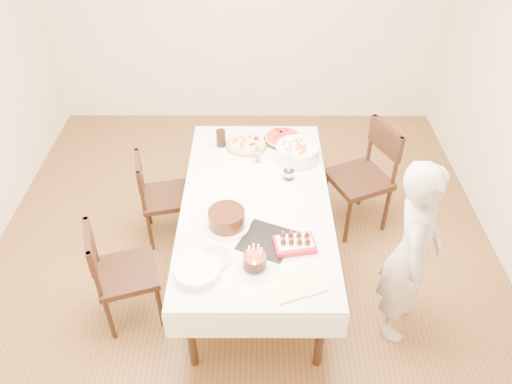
{
  "coord_description": "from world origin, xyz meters",
  "views": [
    {
      "loc": [
        0.12,
        -2.99,
        3.23
      ],
      "look_at": [
        0.11,
        -0.04,
        0.83
      ],
      "focal_mm": 35.0,
      "sensor_mm": 36.0,
      "label": 1
    }
  ],
  "objects_px": {
    "pizza_white": "(246,144)",
    "person": "(412,254)",
    "dining_table": "(256,234)",
    "strawberry_box": "(295,243)",
    "chair_left_dessert": "(127,273)",
    "chair_left_savory": "(165,197)",
    "taper_candle": "(289,158)",
    "cola_glass": "(221,138)",
    "layer_cake": "(227,219)",
    "pizza_pepperoni": "(283,138)",
    "birthday_cake": "(255,257)",
    "chair_right_savory": "(359,179)",
    "pasta_bowl": "(297,152)"
  },
  "relations": [
    {
      "from": "cola_glass",
      "to": "chair_right_savory",
      "type": "bearing_deg",
      "value": -8.42
    },
    {
      "from": "chair_left_savory",
      "to": "taper_candle",
      "type": "xyz_separation_m",
      "value": [
        1.06,
        -0.14,
        0.52
      ]
    },
    {
      "from": "chair_right_savory",
      "to": "cola_glass",
      "type": "height_order",
      "value": "chair_right_savory"
    },
    {
      "from": "cola_glass",
      "to": "layer_cake",
      "type": "height_order",
      "value": "cola_glass"
    },
    {
      "from": "pizza_pepperoni",
      "to": "pasta_bowl",
      "type": "relative_size",
      "value": 0.96
    },
    {
      "from": "pizza_pepperoni",
      "to": "birthday_cake",
      "type": "xyz_separation_m",
      "value": [
        -0.25,
        -1.53,
        0.07
      ]
    },
    {
      "from": "birthday_cake",
      "to": "cola_glass",
      "type": "bearing_deg",
      "value": 101.89
    },
    {
      "from": "chair_left_savory",
      "to": "chair_left_dessert",
      "type": "bearing_deg",
      "value": 67.87
    },
    {
      "from": "pizza_white",
      "to": "person",
      "type": "bearing_deg",
      "value": -48.7
    },
    {
      "from": "birthday_cake",
      "to": "layer_cake",
      "type": "bearing_deg",
      "value": 116.97
    },
    {
      "from": "chair_left_dessert",
      "to": "cola_glass",
      "type": "xyz_separation_m",
      "value": [
        0.64,
        1.24,
        0.37
      ]
    },
    {
      "from": "chair_left_savory",
      "to": "pizza_white",
      "type": "distance_m",
      "value": 0.85
    },
    {
      "from": "person",
      "to": "strawberry_box",
      "type": "xyz_separation_m",
      "value": [
        -0.8,
        0.07,
        0.03
      ]
    },
    {
      "from": "pizza_white",
      "to": "pasta_bowl",
      "type": "distance_m",
      "value": 0.47
    },
    {
      "from": "pizza_white",
      "to": "birthday_cake",
      "type": "xyz_separation_m",
      "value": [
        0.08,
        -1.43,
        0.07
      ]
    },
    {
      "from": "person",
      "to": "pasta_bowl",
      "type": "xyz_separation_m",
      "value": [
        -0.72,
        1.13,
        0.06
      ]
    },
    {
      "from": "chair_left_savory",
      "to": "layer_cake",
      "type": "xyz_separation_m",
      "value": [
        0.59,
        -0.7,
        0.38
      ]
    },
    {
      "from": "chair_left_dessert",
      "to": "dining_table",
      "type": "bearing_deg",
      "value": -170.35
    },
    {
      "from": "cola_glass",
      "to": "pizza_pepperoni",
      "type": "bearing_deg",
      "value": 9.12
    },
    {
      "from": "chair_left_dessert",
      "to": "pasta_bowl",
      "type": "height_order",
      "value": "chair_left_dessert"
    },
    {
      "from": "cola_glass",
      "to": "strawberry_box",
      "type": "xyz_separation_m",
      "value": [
        0.58,
        -1.26,
        -0.04
      ]
    },
    {
      "from": "person",
      "to": "pasta_bowl",
      "type": "bearing_deg",
      "value": 49.45
    },
    {
      "from": "pizza_white",
      "to": "pizza_pepperoni",
      "type": "height_order",
      "value": "same"
    },
    {
      "from": "layer_cake",
      "to": "pasta_bowl",
      "type": "bearing_deg",
      "value": 56.48
    },
    {
      "from": "chair_right_savory",
      "to": "birthday_cake",
      "type": "bearing_deg",
      "value": -150.0
    },
    {
      "from": "dining_table",
      "to": "chair_left_dessert",
      "type": "bearing_deg",
      "value": -152.4
    },
    {
      "from": "layer_cake",
      "to": "dining_table",
      "type": "bearing_deg",
      "value": 54.11
    },
    {
      "from": "chair_left_savory",
      "to": "taper_candle",
      "type": "relative_size",
      "value": 2.13
    },
    {
      "from": "layer_cake",
      "to": "chair_left_savory",
      "type": "bearing_deg",
      "value": 129.88
    },
    {
      "from": "dining_table",
      "to": "birthday_cake",
      "type": "xyz_separation_m",
      "value": [
        -0.01,
        -0.69,
        0.46
      ]
    },
    {
      "from": "chair_right_savory",
      "to": "layer_cake",
      "type": "distance_m",
      "value": 1.45
    },
    {
      "from": "chair_right_savory",
      "to": "chair_left_savory",
      "type": "relative_size",
      "value": 1.18
    },
    {
      "from": "pizza_pepperoni",
      "to": "chair_left_savory",
      "type": "bearing_deg",
      "value": -157.56
    },
    {
      "from": "pizza_pepperoni",
      "to": "chair_right_savory",
      "type": "bearing_deg",
      "value": -21.83
    },
    {
      "from": "pizza_pepperoni",
      "to": "layer_cake",
      "type": "distance_m",
      "value": 1.22
    },
    {
      "from": "chair_left_dessert",
      "to": "pizza_pepperoni",
      "type": "bearing_deg",
      "value": -149.69
    },
    {
      "from": "pizza_white",
      "to": "chair_left_savory",
      "type": "bearing_deg",
      "value": -155.37
    },
    {
      "from": "person",
      "to": "taper_candle",
      "type": "bearing_deg",
      "value": 60.59
    },
    {
      "from": "dining_table",
      "to": "pizza_white",
      "type": "height_order",
      "value": "pizza_white"
    },
    {
      "from": "layer_cake",
      "to": "strawberry_box",
      "type": "height_order",
      "value": "layer_cake"
    },
    {
      "from": "strawberry_box",
      "to": "person",
      "type": "bearing_deg",
      "value": -4.68
    },
    {
      "from": "dining_table",
      "to": "cola_glass",
      "type": "distance_m",
      "value": 0.93
    },
    {
      "from": "person",
      "to": "strawberry_box",
      "type": "relative_size",
      "value": 5.43
    },
    {
      "from": "chair_left_dessert",
      "to": "person",
      "type": "height_order",
      "value": "person"
    },
    {
      "from": "cola_glass",
      "to": "strawberry_box",
      "type": "distance_m",
      "value": 1.39
    },
    {
      "from": "pizza_pepperoni",
      "to": "cola_glass",
      "type": "xyz_separation_m",
      "value": [
        -0.55,
        -0.09,
        0.05
      ]
    },
    {
      "from": "pizza_pepperoni",
      "to": "layer_cake",
      "type": "bearing_deg",
      "value": -111.84
    },
    {
      "from": "dining_table",
      "to": "strawberry_box",
      "type": "xyz_separation_m",
      "value": [
        0.27,
        -0.51,
        0.41
      ]
    },
    {
      "from": "person",
      "to": "layer_cake",
      "type": "relative_size",
      "value": 4.45
    },
    {
      "from": "pizza_white",
      "to": "birthday_cake",
      "type": "bearing_deg",
      "value": -86.86
    }
  ]
}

